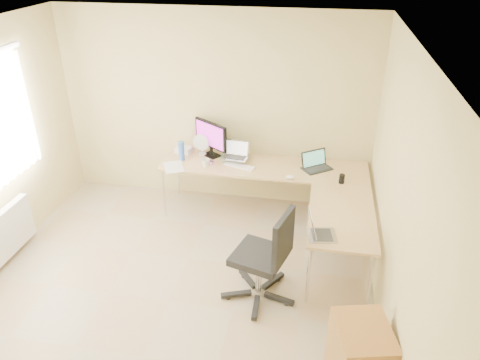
% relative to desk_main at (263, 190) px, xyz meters
% --- Properties ---
extents(floor, '(4.50, 4.50, 0.00)m').
position_rel_desk_main_xyz_m(floor, '(-0.72, -1.85, -0.36)').
color(floor, tan).
rests_on(floor, ground).
extents(ceiling, '(4.50, 4.50, 0.00)m').
position_rel_desk_main_xyz_m(ceiling, '(-0.72, -1.85, 2.24)').
color(ceiling, white).
rests_on(ceiling, ground).
extents(wall_back, '(4.50, 0.00, 4.50)m').
position_rel_desk_main_xyz_m(wall_back, '(-0.72, 0.40, 0.93)').
color(wall_back, '#D5C583').
rests_on(wall_back, ground).
extents(wall_right, '(0.00, 4.50, 4.50)m').
position_rel_desk_main_xyz_m(wall_right, '(1.38, -1.85, 0.93)').
color(wall_right, '#D5C583').
rests_on(wall_right, ground).
extents(desk_main, '(2.65, 0.70, 0.73)m').
position_rel_desk_main_xyz_m(desk_main, '(0.00, 0.00, 0.00)').
color(desk_main, tan).
rests_on(desk_main, ground).
extents(desk_return, '(0.70, 1.30, 0.73)m').
position_rel_desk_main_xyz_m(desk_return, '(0.98, -1.00, 0.00)').
color(desk_return, tan).
rests_on(desk_return, ground).
extents(monitor, '(0.57, 0.47, 0.48)m').
position_rel_desk_main_xyz_m(monitor, '(-0.73, 0.16, 0.61)').
color(monitor, black).
rests_on(monitor, desk_main).
extents(book_stack, '(0.32, 0.38, 0.05)m').
position_rel_desk_main_xyz_m(book_stack, '(-0.42, 0.17, 0.39)').
color(book_stack, '#25876C').
rests_on(book_stack, desk_main).
extents(laptop_center, '(0.36, 0.29, 0.21)m').
position_rel_desk_main_xyz_m(laptop_center, '(-0.39, 0.04, 0.53)').
color(laptop_center, '#B6B8CA').
rests_on(laptop_center, desk_main).
extents(laptop_black, '(0.45, 0.43, 0.23)m').
position_rel_desk_main_xyz_m(laptop_black, '(0.68, 0.02, 0.48)').
color(laptop_black, black).
rests_on(laptop_black, desk_main).
extents(keyboard, '(0.42, 0.23, 0.02)m').
position_rel_desk_main_xyz_m(keyboard, '(-0.31, -0.09, 0.37)').
color(keyboard, white).
rests_on(keyboard, desk_main).
extents(mouse, '(0.13, 0.11, 0.04)m').
position_rel_desk_main_xyz_m(mouse, '(0.36, -0.30, 0.39)').
color(mouse, white).
rests_on(mouse, desk_main).
extents(mug, '(0.14, 0.14, 0.10)m').
position_rel_desk_main_xyz_m(mug, '(-0.73, -0.17, 0.42)').
color(mug, silver).
rests_on(mug, desk_main).
extents(cd_stack, '(0.14, 0.14, 0.03)m').
position_rel_desk_main_xyz_m(cd_stack, '(-0.71, -0.09, 0.38)').
color(cd_stack, white).
rests_on(cd_stack, desk_main).
extents(water_bottle, '(0.08, 0.08, 0.26)m').
position_rel_desk_main_xyz_m(water_bottle, '(-1.08, -0.04, 0.50)').
color(water_bottle, blue).
rests_on(water_bottle, desk_main).
extents(papers, '(0.35, 0.40, 0.01)m').
position_rel_desk_main_xyz_m(papers, '(-1.13, -0.26, 0.37)').
color(papers, white).
rests_on(papers, desk_main).
extents(white_box, '(0.24, 0.20, 0.08)m').
position_rel_desk_main_xyz_m(white_box, '(-1.13, 0.20, 0.40)').
color(white_box, silver).
rests_on(white_box, desk_main).
extents(desk_fan, '(0.25, 0.25, 0.28)m').
position_rel_desk_main_xyz_m(desk_fan, '(-0.86, 0.17, 0.51)').
color(desk_fan, white).
rests_on(desk_fan, desk_main).
extents(black_cup, '(0.08, 0.08, 0.11)m').
position_rel_desk_main_xyz_m(black_cup, '(0.98, -0.30, 0.42)').
color(black_cup, black).
rests_on(black_cup, desk_main).
extents(laptop_return, '(0.36, 0.31, 0.22)m').
position_rel_desk_main_xyz_m(laptop_return, '(0.77, -1.44, 0.47)').
color(laptop_return, '#B5B6CE').
rests_on(laptop_return, desk_return).
extents(office_chair, '(0.80, 0.80, 1.07)m').
position_rel_desk_main_xyz_m(office_chair, '(0.17, -1.59, 0.14)').
color(office_chair, black).
rests_on(office_chair, ground).
extents(radiator, '(0.09, 0.80, 0.55)m').
position_rel_desk_main_xyz_m(radiator, '(-2.75, -1.45, -0.02)').
color(radiator, white).
rests_on(radiator, ground).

